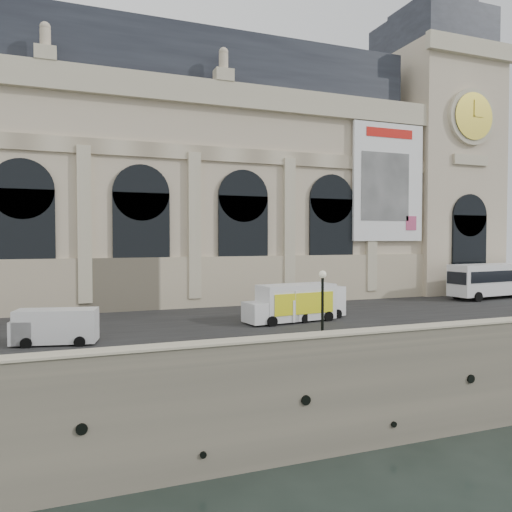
{
  "coord_description": "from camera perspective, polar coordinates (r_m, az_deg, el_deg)",
  "views": [
    {
      "loc": [
        -10.63,
        -25.09,
        12.75
      ],
      "look_at": [
        7.43,
        22.0,
        10.99
      ],
      "focal_mm": 35.0,
      "sensor_mm": 36.0,
      "label": 1
    }
  ],
  "objects": [
    {
      "name": "ground",
      "position": [
        30.09,
        1.96,
        -23.08
      ],
      "size": [
        260.0,
        260.0,
        0.0
      ],
      "primitive_type": "plane",
      "color": "black",
      "rests_on": "ground"
    },
    {
      "name": "quay",
      "position": [
        61.8,
        -10.89,
        -7.12
      ],
      "size": [
        160.0,
        70.0,
        6.0
      ],
      "primitive_type": "cube",
      "color": "gray",
      "rests_on": "ground"
    },
    {
      "name": "street",
      "position": [
        41.07,
        -5.73,
        -7.43
      ],
      "size": [
        160.0,
        24.0,
        0.06
      ],
      "primitive_type": "cube",
      "color": "#2D2D2D",
      "rests_on": "quay"
    },
    {
      "name": "parapet",
      "position": [
        28.47,
        1.49,
        -10.45
      ],
      "size": [
        160.0,
        1.4,
        1.21
      ],
      "color": "gray",
      "rests_on": "quay"
    },
    {
      "name": "museum",
      "position": [
        56.58,
        -16.3,
        9.0
      ],
      "size": [
        69.0,
        18.7,
        29.1
      ],
      "color": "beige",
      "rests_on": "quay"
    },
    {
      "name": "clock_pavilion",
      "position": [
        70.12,
        19.22,
        10.64
      ],
      "size": [
        13.0,
        14.72,
        36.7
      ],
      "color": "beige",
      "rests_on": "quay"
    },
    {
      "name": "bus_right",
      "position": [
        62.62,
        25.93,
        -2.38
      ],
      "size": [
        13.51,
        4.24,
        3.92
      ],
      "color": "white",
      "rests_on": "quay"
    },
    {
      "name": "van_b",
      "position": [
        34.41,
        -22.34,
        -7.5
      ],
      "size": [
        5.41,
        2.98,
        2.28
      ],
      "color": "silver",
      "rests_on": "quay"
    },
    {
      "name": "van_c",
      "position": [
        41.73,
        6.07,
        -5.42
      ],
      "size": [
        6.42,
        3.89,
        2.68
      ],
      "color": "white",
      "rests_on": "quay"
    },
    {
      "name": "box_truck",
      "position": [
        40.47,
        4.1,
        -5.41
      ],
      "size": [
        7.82,
        3.45,
        3.05
      ],
      "color": "white",
      "rests_on": "quay"
    },
    {
      "name": "lamp_right",
      "position": [
        32.06,
        7.6,
        -5.91
      ],
      "size": [
        0.48,
        0.48,
        4.73
      ],
      "color": "black",
      "rests_on": "quay"
    }
  ]
}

